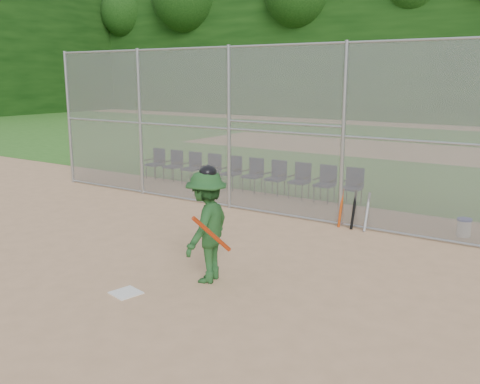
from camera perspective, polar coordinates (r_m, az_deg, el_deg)
The scene contains 19 objects.
ground at distance 8.65m, azimuth -9.41°, elevation -10.09°, with size 100.00×100.00×0.00m, color tan.
grass_strip at distance 24.63m, azimuth 20.55°, elevation 3.87°, with size 100.00×100.00×0.00m, color #2E661E.
dirt_patch_far at distance 24.63m, azimuth 20.56°, elevation 3.87°, with size 24.00×24.00×0.00m, color tan.
backstop_fence at distance 12.18m, azimuth 6.60°, elevation 6.54°, with size 16.09×0.09×4.00m.
treeline at distance 26.46m, azimuth 22.54°, elevation 16.20°, with size 81.00×60.00×11.00m.
home_plate at distance 8.53m, azimuth -12.06°, elevation -10.47°, with size 0.40×0.40×0.02m, color silver.
batter_at_plate at distance 8.57m, azimuth -3.57°, elevation -3.62°, with size 1.02×1.36×1.91m.
water_cooler at distance 12.06m, azimuth 22.78°, elevation -3.49°, with size 0.30×0.30×0.38m.
spare_bats at distance 11.88m, azimuth 12.04°, elevation -1.88°, with size 0.66×0.29×0.84m.
chair_0 at distance 17.60m, azimuth -9.08°, elevation 2.99°, with size 0.54×0.52×0.96m, color black, non-canonical shape.
chair_1 at distance 17.10m, azimuth -7.23°, elevation 2.78°, with size 0.54×0.52×0.96m, color black, non-canonical shape.
chair_2 at distance 16.63m, azimuth -5.27°, elevation 2.56°, with size 0.54×0.52×0.96m, color black, non-canonical shape.
chair_3 at distance 16.17m, azimuth -3.19°, elevation 2.31°, with size 0.54×0.52×0.96m, color black, non-canonical shape.
chair_4 at distance 15.73m, azimuth -1.00°, elevation 2.05°, with size 0.54×0.52×0.96m, color black, non-canonical shape.
chair_5 at distance 15.32m, azimuth 1.31°, elevation 1.78°, with size 0.54×0.52×0.96m, color black, non-canonical shape.
chair_6 at distance 14.94m, azimuth 3.75°, elevation 1.48°, with size 0.54×0.52×0.96m, color black, non-canonical shape.
chair_7 at distance 14.58m, azimuth 6.31°, elevation 1.17°, with size 0.54×0.52×0.96m, color black, non-canonical shape.
chair_8 at distance 14.26m, azimuth 8.99°, elevation 0.84°, with size 0.54×0.52×0.96m, color black, non-canonical shape.
chair_9 at distance 13.97m, azimuth 11.79°, elevation 0.49°, with size 0.54×0.52×0.96m, color black, non-canonical shape.
Camera 1 is at (5.55, -5.78, 3.26)m, focal length 40.00 mm.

